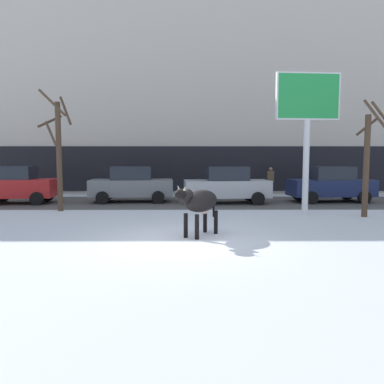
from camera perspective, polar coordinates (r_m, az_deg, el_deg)
The scene contains 12 objects.
ground_plane at distance 10.30m, azimuth -1.36°, elevation -7.47°, with size 120.00×120.00×0.00m, color white.
road_strip at distance 19.15m, azimuth -0.87°, elevation -1.57°, with size 60.00×5.60×0.01m, color #514F4C.
building_facade at distance 26.79m, azimuth -0.73°, elevation 14.26°, with size 44.00×6.10×13.00m.
cow_black at distance 10.77m, azimuth 1.20°, elevation -1.56°, with size 1.46×1.77×1.54m.
billboard at distance 15.55m, azimuth 17.26°, elevation 12.56°, with size 2.53×0.39×5.56m.
car_red_hatchback at distance 20.53m, azimuth -25.07°, elevation 0.98°, with size 3.62×2.14×1.86m.
car_grey_sedan at distance 19.51m, azimuth -9.21°, elevation 1.15°, with size 4.32×2.24×1.84m.
car_silver_sedan at distance 18.75m, azimuth 5.33°, elevation 1.03°, with size 4.32×2.24×1.84m.
car_navy_sedan at distance 20.55m, azimuth 20.40°, elevation 1.09°, with size 4.32×2.24×1.84m.
pedestrian_near_billboard at distance 22.17m, azimuth 11.90°, elevation 1.51°, with size 0.36×0.24×1.73m.
bare_tree_left_lot at distance 16.87m, azimuth -19.76°, elevation 6.12°, with size 1.40×1.44×5.06m.
bare_tree_right_lot at distance 15.73m, azimuth 25.28°, elevation 4.65°, with size 1.28×1.29×4.38m.
Camera 1 is at (0.19, -10.05, 2.25)m, focal length 34.91 mm.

